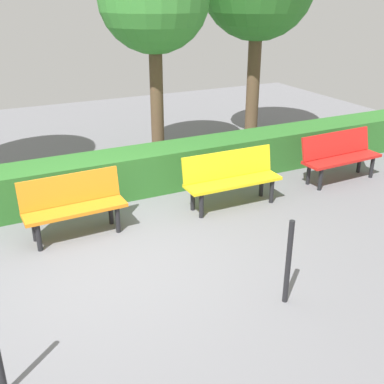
{
  "coord_description": "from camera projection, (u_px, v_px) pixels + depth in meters",
  "views": [
    {
      "loc": [
        1.3,
        5.05,
        3.18
      ],
      "look_at": [
        -1.38,
        -0.4,
        0.55
      ],
      "focal_mm": 43.8,
      "sensor_mm": 36.0,
      "label": 1
    }
  ],
  "objects": [
    {
      "name": "bench_yellow",
      "position": [
        231.0,
        176.0,
        7.35
      ],
      "size": [
        1.57,
        0.47,
        0.86
      ],
      "rotation": [
        0.0,
        0.0,
        -0.01
      ],
      "color": "yellow",
      "rests_on": "ground_plane"
    },
    {
      "name": "ground_plane",
      "position": [
        109.0,
        262.0,
        5.95
      ],
      "size": [
        18.63,
        18.63,
        0.0
      ],
      "primitive_type": "plane",
      "color": "slate"
    },
    {
      "name": "bench_red",
      "position": [
        340.0,
        154.0,
        8.34
      ],
      "size": [
        1.56,
        0.53,
        0.86
      ],
      "rotation": [
        0.0,
        0.0,
        0.04
      ],
      "color": "red",
      "rests_on": "ground_plane"
    },
    {
      "name": "bench_orange",
      "position": [
        73.0,
        203.0,
        6.44
      ],
      "size": [
        1.4,
        0.49,
        0.86
      ],
      "rotation": [
        0.0,
        0.0,
        0.03
      ],
      "color": "orange",
      "rests_on": "ground_plane"
    },
    {
      "name": "railing_post_mid",
      "position": [
        288.0,
        262.0,
        5.0
      ],
      "size": [
        0.06,
        0.06,
        1.0
      ],
      "primitive_type": "cylinder",
      "color": "black",
      "rests_on": "ground_plane"
    },
    {
      "name": "hedge_row",
      "position": [
        132.0,
        172.0,
        7.87
      ],
      "size": [
        14.63,
        0.74,
        0.71
      ],
      "primitive_type": "cube",
      "color": "#2D6B28",
      "rests_on": "ground_plane"
    }
  ]
}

